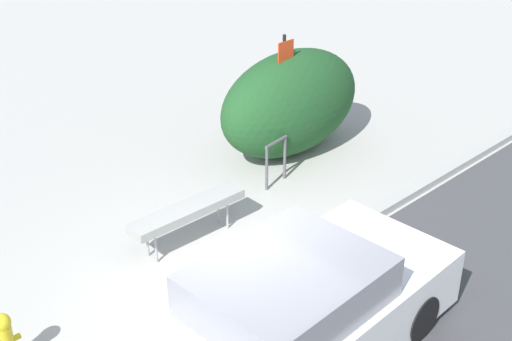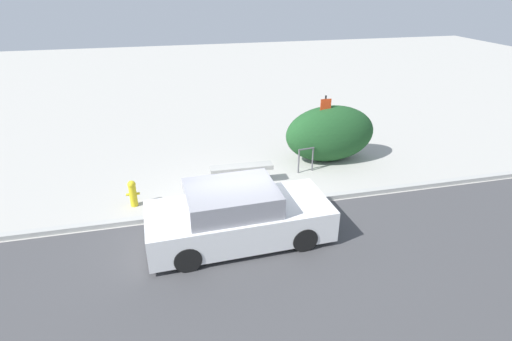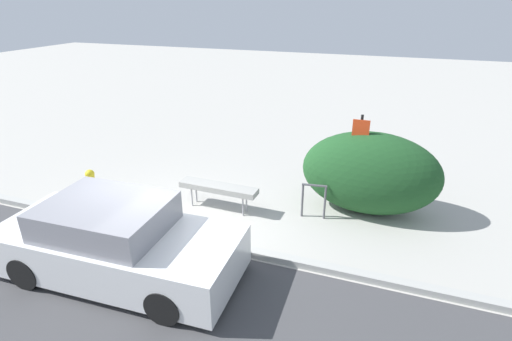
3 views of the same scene
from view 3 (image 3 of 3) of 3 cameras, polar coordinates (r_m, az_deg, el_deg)
The scene contains 8 objects.
ground_plane at distance 8.63m, azimuth -12.59°, elevation -9.21°, with size 60.00×60.00×0.00m, color #ADAAA3.
curb at distance 8.59m, azimuth -12.63°, elevation -8.85°, with size 60.00×0.20×0.13m.
bench at distance 9.26m, azimuth -5.40°, elevation -2.49°, with size 1.89×0.43×0.61m.
bike_rack at distance 8.96m, azimuth 8.26°, elevation -3.83°, with size 0.55×0.12×0.83m.
sign_post at distance 9.07m, azimuth 14.38°, elevation 2.12°, with size 0.36×0.08×2.30m.
fire_hydrant at distance 10.55m, azimuth -22.46°, elevation -1.69°, with size 0.36×0.22×0.77m.
shrub_hedge at distance 9.32m, azimuth 15.98°, elevation -0.38°, with size 3.08×1.58×1.90m.
parked_car_near at distance 7.50m, azimuth -19.27°, elevation -9.66°, with size 4.34×1.96×1.40m.
Camera 3 is at (4.15, -6.01, 4.59)m, focal length 28.00 mm.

